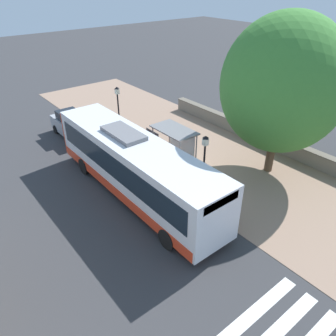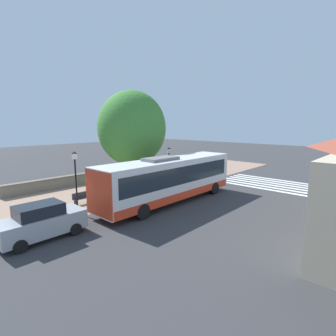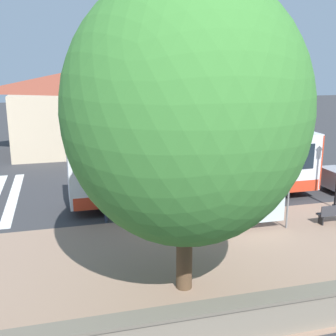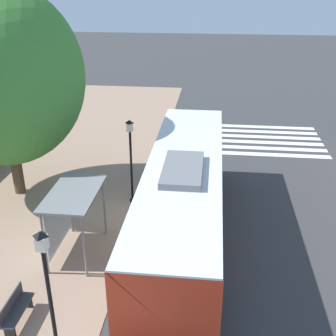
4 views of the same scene
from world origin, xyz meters
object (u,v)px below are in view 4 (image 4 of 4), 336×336
object	(u,v)px
bus	(184,198)
street_lamp_far	(131,155)
shade_tree	(1,76)
bus_shelter	(70,203)
street_lamp_near	(49,291)
bench	(16,309)
pedestrian	(155,165)

from	to	relation	value
bus	street_lamp_far	xyz separation A→B (m)	(-2.48, 2.69, 0.47)
bus	shade_tree	size ratio (longest dim) A/B	1.34
bus_shelter	street_lamp_near	bearing A→B (deg)	-76.76
bus_shelter	street_lamp_near	xyz separation A→B (m)	(1.13, -4.82, 0.41)
bus_shelter	shade_tree	bearing A→B (deg)	133.35
bench	street_lamp_near	world-z (taller)	street_lamp_near
street_lamp_far	shade_tree	world-z (taller)	shade_tree
bus	bus_shelter	xyz separation A→B (m)	(-3.86, -1.18, 0.22)
bench	bus_shelter	bearing A→B (deg)	80.19
bus_shelter	bench	xyz separation A→B (m)	(-0.60, -3.50, -1.57)
street_lamp_near	shade_tree	xyz separation A→B (m)	(-5.12, 9.04, 2.95)
street_lamp_near	shade_tree	bearing A→B (deg)	119.51
street_lamp_near	shade_tree	distance (m)	10.79
street_lamp_near	shade_tree	world-z (taller)	shade_tree
bus_shelter	bench	world-z (taller)	bus_shelter
bus	bench	distance (m)	6.61
pedestrian	bench	size ratio (longest dim) A/B	1.13
bus_shelter	street_lamp_far	size ratio (longest dim) A/B	0.75
street_lamp_near	pedestrian	bearing A→B (deg)	84.62
bus_shelter	street_lamp_far	xyz separation A→B (m)	(1.39, 3.87, 0.25)
shade_tree	street_lamp_far	bearing A→B (deg)	-3.72
pedestrian	street_lamp_near	bearing A→B (deg)	-95.38
bus_shelter	bench	bearing A→B (deg)	-99.81
bus	pedestrian	bearing A→B (deg)	110.19
bus_shelter	shade_tree	distance (m)	6.70
street_lamp_near	street_lamp_far	bearing A→B (deg)	88.32
bus_shelter	street_lamp_far	bearing A→B (deg)	70.25
bus_shelter	pedestrian	world-z (taller)	bus_shelter
pedestrian	street_lamp_near	distance (m)	10.84
bus	street_lamp_near	xyz separation A→B (m)	(-2.73, -6.00, 0.63)
bus	street_lamp_near	world-z (taller)	street_lamp_near
street_lamp_near	street_lamp_far	world-z (taller)	street_lamp_near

